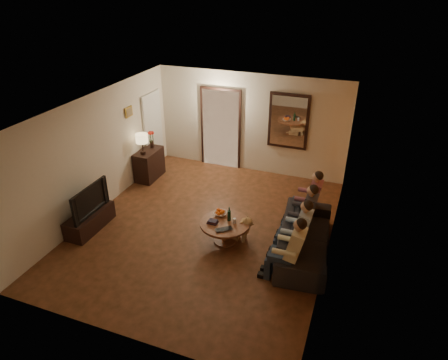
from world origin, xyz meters
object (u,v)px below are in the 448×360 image
at_px(tv, 86,200).
at_px(person_c, 304,216).
at_px(sofa, 305,237).
at_px(person_d, 310,201).
at_px(person_a, 291,253).
at_px(coffee_table, 225,232).
at_px(person_b, 298,233).
at_px(laptop, 225,231).
at_px(dog, 237,227).
at_px(wine_bottle, 229,214).
at_px(dresser, 149,164).
at_px(bowl, 220,214).
at_px(tv_stand, 90,220).
at_px(table_lamp, 142,144).

xyz_separation_m(tv, person_c, (4.22, 1.10, -0.10)).
height_order(sofa, person_d, person_d).
relative_size(person_a, person_c, 1.00).
xyz_separation_m(person_d, coffee_table, (-1.43, -1.14, -0.38)).
bearing_deg(coffee_table, person_c, 20.55).
height_order(person_b, laptop, person_b).
distance_m(tv, dog, 3.10).
xyz_separation_m(person_b, wine_bottle, (-1.38, 0.16, 0.01)).
bearing_deg(coffee_table, dresser, 145.70).
height_order(person_a, dog, person_a).
bearing_deg(wine_bottle, person_c, 17.55).
height_order(person_d, coffee_table, person_d).
bearing_deg(dog, bowl, 171.60).
distance_m(dog, bowl, 0.43).
bearing_deg(bowl, person_d, 29.62).
relative_size(tv_stand, person_b, 0.97).
bearing_deg(person_a, sofa, 83.66).
bearing_deg(tv_stand, wine_bottle, 13.11).
distance_m(person_d, laptop, 1.95).
height_order(tv, bowl, tv).
distance_m(person_a, person_c, 1.20).
bearing_deg(tv_stand, person_c, 14.58).
bearing_deg(table_lamp, coffee_table, -31.10).
xyz_separation_m(tv_stand, sofa, (4.32, 0.80, 0.14)).
distance_m(table_lamp, bowl, 3.04).
distance_m(person_b, laptop, 1.36).
relative_size(table_lamp, tv, 0.50).
height_order(sofa, wine_bottle, wine_bottle).
bearing_deg(laptop, sofa, -19.23).
relative_size(tv_stand, sofa, 0.51).
xyz_separation_m(table_lamp, dog, (2.98, -1.51, -0.75)).
height_order(table_lamp, person_a, table_lamp).
distance_m(dresser, sofa, 4.63).
bearing_deg(dog, sofa, 2.18).
relative_size(table_lamp, person_c, 0.45).
xyz_separation_m(table_lamp, person_d, (4.22, -0.55, -0.43)).
distance_m(dresser, person_d, 4.30).
xyz_separation_m(table_lamp, tv_stand, (0.00, -2.24, -0.84)).
relative_size(person_c, person_d, 1.00).
bearing_deg(person_a, bowl, 151.34).
height_order(dog, laptop, dog).
bearing_deg(coffee_table, person_a, -24.79).
xyz_separation_m(tv_stand, coffee_table, (2.79, 0.56, 0.03)).
bearing_deg(wine_bottle, tv_stand, -166.89).
xyz_separation_m(sofa, bowl, (-1.71, -0.02, 0.15)).
bearing_deg(coffee_table, person_d, 38.43).
xyz_separation_m(tv_stand, person_b, (4.22, 0.50, 0.41)).
bearing_deg(person_b, bowl, 170.08).
bearing_deg(tv, person_b, -83.26).
xyz_separation_m(dresser, tv_stand, (0.00, -2.46, -0.19)).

